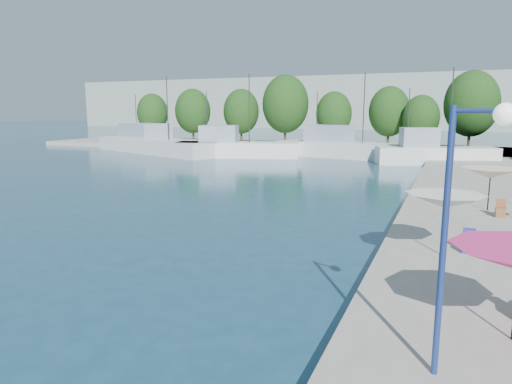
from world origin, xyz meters
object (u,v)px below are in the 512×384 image
at_px(trawler_01, 157,144).
at_px(trawler_04, 433,154).
at_px(umbrella_cream, 491,173).
at_px(trawler_03, 345,149).
at_px(umbrella_white, 445,201).
at_px(street_lamp, 466,194).
at_px(trawler_02, 234,148).

bearing_deg(trawler_01, trawler_04, 21.40).
relative_size(trawler_01, umbrella_cream, 8.13).
height_order(trawler_01, trawler_03, same).
xyz_separation_m(umbrella_white, street_lamp, (0.35, -7.91, 1.59)).
xyz_separation_m(trawler_04, umbrella_white, (1.61, -34.45, 1.42)).
relative_size(trawler_01, trawler_03, 1.27).
xyz_separation_m(trawler_02, trawler_03, (12.40, 4.79, -0.00)).
bearing_deg(trawler_03, street_lamp, -62.81).
xyz_separation_m(trawler_02, umbrella_cream, (25.93, -24.42, 1.39)).
bearing_deg(trawler_01, umbrella_cream, -12.40).
height_order(trawler_03, trawler_04, same).
bearing_deg(trawler_04, umbrella_cream, -100.33).
distance_m(trawler_03, umbrella_white, 39.68).
bearing_deg(trawler_03, umbrella_white, -60.43).
relative_size(trawler_01, trawler_02, 1.50).
distance_m(umbrella_white, street_lamp, 8.07).
distance_m(trawler_03, street_lamp, 47.46).
xyz_separation_m(trawler_02, umbrella_white, (23.96, -33.14, 1.43)).
height_order(trawler_01, street_lamp, trawler_01).
bearing_deg(street_lamp, trawler_04, 109.79).
relative_size(trawler_02, trawler_04, 1.22).
distance_m(trawler_02, street_lamp, 47.81).
bearing_deg(umbrella_cream, trawler_04, 97.92).
bearing_deg(umbrella_white, trawler_03, 106.96).
xyz_separation_m(trawler_02, street_lamp, (24.31, -41.05, 3.02)).
bearing_deg(trawler_04, trawler_01, 161.33).
height_order(trawler_01, trawler_04, same).
xyz_separation_m(trawler_01, umbrella_cream, (38.20, -25.97, 1.39)).
relative_size(trawler_02, umbrella_cream, 5.42).
height_order(trawler_02, trawler_04, same).
bearing_deg(trawler_02, trawler_04, -13.43).
xyz_separation_m(umbrella_white, umbrella_cream, (1.96, 8.73, -0.04)).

